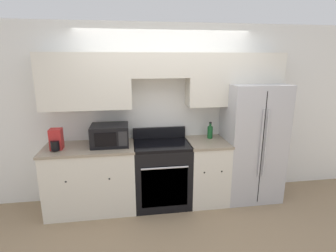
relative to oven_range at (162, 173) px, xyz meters
name	(u,v)px	position (x,y,z in m)	size (l,w,h in m)	color
ground_plane	(171,213)	(0.09, -0.31, -0.47)	(12.00, 12.00, 0.00)	#937A5B
wall_back	(165,101)	(0.10, 0.28, 1.02)	(8.00, 0.39, 2.60)	white
lower_cabinets_left	(92,178)	(-1.00, 0.00, 0.00)	(1.23, 0.64, 0.94)	silver
lower_cabinets_right	(206,171)	(0.68, 0.00, 0.00)	(0.58, 0.64, 0.94)	silver
oven_range	(162,173)	(0.00, 0.00, 0.00)	(0.79, 0.65, 1.10)	black
refrigerator	(250,141)	(1.37, 0.06, 0.41)	(0.83, 0.78, 1.76)	#B7B7BC
microwave	(110,135)	(-0.71, 0.04, 0.61)	(0.51, 0.42, 0.29)	black
bottle	(210,132)	(0.75, 0.13, 0.56)	(0.08, 0.08, 0.25)	#195928
coffee_maker	(56,140)	(-1.41, -0.04, 0.59)	(0.15, 0.22, 0.28)	#B22323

